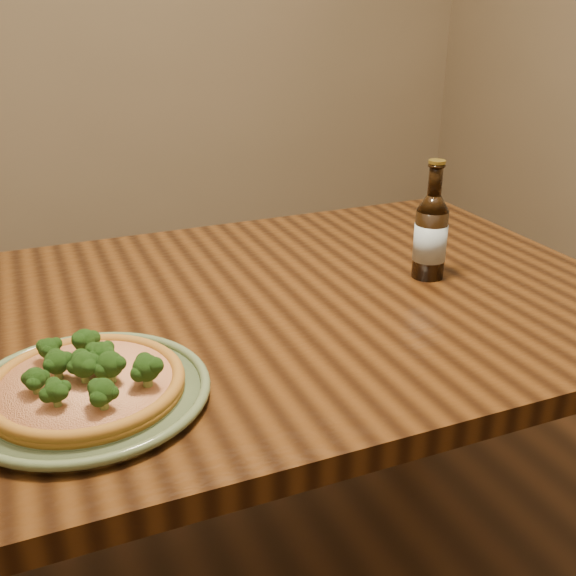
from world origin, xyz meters
name	(u,v)px	position (x,y,z in m)	size (l,w,h in m)	color
table	(197,359)	(0.00, 0.10, 0.66)	(1.60, 0.90, 0.75)	#43250E
plate	(88,393)	(-0.21, -0.11, 0.76)	(0.33, 0.33, 0.02)	#5E714E
pizza	(87,382)	(-0.20, -0.11, 0.78)	(0.26, 0.26, 0.06)	#AD7227
beer_bottle	(431,235)	(0.46, 0.08, 0.83)	(0.06, 0.06, 0.23)	black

